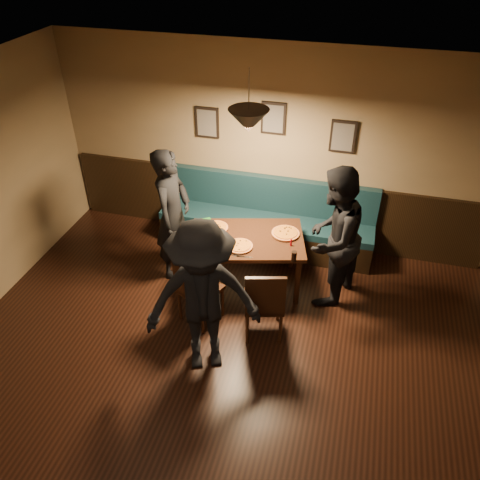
{
  "coord_description": "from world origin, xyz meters",
  "views": [
    {
      "loc": [
        1.12,
        -2.38,
        4.17
      ],
      "look_at": [
        -0.05,
        1.98,
        0.95
      ],
      "focal_mm": 36.09,
      "sensor_mm": 36.0,
      "label": 1
    }
  ],
  "objects_px": {
    "diner_right": "(333,238)",
    "soda_glass": "(294,256)",
    "dining_table": "(247,262)",
    "tabasco_bottle": "(291,242)",
    "chair_near_right": "(264,300)",
    "chair_near_left": "(200,287)",
    "diner_front": "(203,300)",
    "booth_bench": "(266,218)",
    "diner_left": "(173,215)"
  },
  "relations": [
    {
      "from": "booth_bench",
      "to": "chair_near_left",
      "type": "relative_size",
      "value": 3.16
    },
    {
      "from": "diner_front",
      "to": "tabasco_bottle",
      "type": "bearing_deg",
      "value": 41.91
    },
    {
      "from": "soda_glass",
      "to": "diner_front",
      "type": "bearing_deg",
      "value": -124.94
    },
    {
      "from": "diner_left",
      "to": "diner_right",
      "type": "xyz_separation_m",
      "value": [
        2.01,
        0.0,
        0.01
      ]
    },
    {
      "from": "diner_right",
      "to": "tabasco_bottle",
      "type": "xyz_separation_m",
      "value": [
        -0.48,
        -0.05,
        -0.11
      ]
    },
    {
      "from": "booth_bench",
      "to": "diner_right",
      "type": "xyz_separation_m",
      "value": [
        0.98,
        -0.84,
        0.4
      ]
    },
    {
      "from": "dining_table",
      "to": "chair_near_left",
      "type": "distance_m",
      "value": 0.84
    },
    {
      "from": "diner_left",
      "to": "diner_right",
      "type": "relative_size",
      "value": 0.99
    },
    {
      "from": "chair_near_left",
      "to": "diner_front",
      "type": "xyz_separation_m",
      "value": [
        0.26,
        -0.63,
        0.43
      ]
    },
    {
      "from": "booth_bench",
      "to": "chair_near_right",
      "type": "bearing_deg",
      "value": -78.16
    },
    {
      "from": "booth_bench",
      "to": "tabasco_bottle",
      "type": "xyz_separation_m",
      "value": [
        0.5,
        -0.89,
        0.29
      ]
    },
    {
      "from": "chair_near_left",
      "to": "tabasco_bottle",
      "type": "relative_size",
      "value": 8.76
    },
    {
      "from": "diner_front",
      "to": "soda_glass",
      "type": "distance_m",
      "value": 1.3
    },
    {
      "from": "diner_right",
      "to": "soda_glass",
      "type": "xyz_separation_m",
      "value": [
        -0.39,
        -0.35,
        -0.1
      ]
    },
    {
      "from": "diner_front",
      "to": "tabasco_bottle",
      "type": "relative_size",
      "value": 16.67
    },
    {
      "from": "chair_near_right",
      "to": "chair_near_left",
      "type": "bearing_deg",
      "value": 162.31
    },
    {
      "from": "chair_near_left",
      "to": "diner_left",
      "type": "relative_size",
      "value": 0.53
    },
    {
      "from": "diner_left",
      "to": "tabasco_bottle",
      "type": "relative_size",
      "value": 16.48
    },
    {
      "from": "diner_right",
      "to": "chair_near_right",
      "type": "bearing_deg",
      "value": -16.97
    },
    {
      "from": "chair_near_left",
      "to": "tabasco_bottle",
      "type": "bearing_deg",
      "value": 61.61
    },
    {
      "from": "booth_bench",
      "to": "dining_table",
      "type": "bearing_deg",
      "value": -92.97
    },
    {
      "from": "chair_near_right",
      "to": "diner_front",
      "type": "bearing_deg",
      "value": -145.19
    },
    {
      "from": "diner_right",
      "to": "dining_table",
      "type": "bearing_deg",
      "value": -67.07
    },
    {
      "from": "dining_table",
      "to": "diner_front",
      "type": "height_order",
      "value": "diner_front"
    },
    {
      "from": "booth_bench",
      "to": "tabasco_bottle",
      "type": "bearing_deg",
      "value": -60.72
    },
    {
      "from": "chair_near_left",
      "to": "diner_right",
      "type": "bearing_deg",
      "value": 52.48
    },
    {
      "from": "booth_bench",
      "to": "chair_near_left",
      "type": "bearing_deg",
      "value": -104.55
    },
    {
      "from": "soda_glass",
      "to": "tabasco_bottle",
      "type": "relative_size",
      "value": 1.23
    },
    {
      "from": "dining_table",
      "to": "diner_left",
      "type": "bearing_deg",
      "value": 163.02
    },
    {
      "from": "chair_near_right",
      "to": "diner_right",
      "type": "bearing_deg",
      "value": 37.24
    },
    {
      "from": "diner_right",
      "to": "tabasco_bottle",
      "type": "bearing_deg",
      "value": -62.68
    },
    {
      "from": "chair_near_right",
      "to": "diner_left",
      "type": "relative_size",
      "value": 0.55
    },
    {
      "from": "diner_front",
      "to": "diner_left",
      "type": "bearing_deg",
      "value": 99.63
    },
    {
      "from": "booth_bench",
      "to": "dining_table",
      "type": "height_order",
      "value": "booth_bench"
    },
    {
      "from": "booth_bench",
      "to": "chair_near_left",
      "type": "distance_m",
      "value": 1.67
    },
    {
      "from": "booth_bench",
      "to": "tabasco_bottle",
      "type": "height_order",
      "value": "booth_bench"
    },
    {
      "from": "soda_glass",
      "to": "chair_near_left",
      "type": "bearing_deg",
      "value": -156.79
    },
    {
      "from": "booth_bench",
      "to": "diner_right",
      "type": "bearing_deg",
      "value": -40.55
    },
    {
      "from": "booth_bench",
      "to": "soda_glass",
      "type": "distance_m",
      "value": 1.36
    },
    {
      "from": "booth_bench",
      "to": "chair_near_right",
      "type": "distance_m",
      "value": 1.69
    },
    {
      "from": "booth_bench",
      "to": "diner_left",
      "type": "distance_m",
      "value": 1.38
    },
    {
      "from": "dining_table",
      "to": "tabasco_bottle",
      "type": "distance_m",
      "value": 0.69
    },
    {
      "from": "diner_left",
      "to": "tabasco_bottle",
      "type": "height_order",
      "value": "diner_left"
    },
    {
      "from": "diner_right",
      "to": "diner_left",
      "type": "bearing_deg",
      "value": -69.04
    },
    {
      "from": "chair_near_right",
      "to": "diner_left",
      "type": "xyz_separation_m",
      "value": [
        -1.37,
        0.81,
        0.4
      ]
    },
    {
      "from": "booth_bench",
      "to": "diner_left",
      "type": "relative_size",
      "value": 1.68
    },
    {
      "from": "dining_table",
      "to": "soda_glass",
      "type": "distance_m",
      "value": 0.83
    },
    {
      "from": "diner_right",
      "to": "diner_front",
      "type": "height_order",
      "value": "diner_front"
    },
    {
      "from": "booth_bench",
      "to": "soda_glass",
      "type": "relative_size",
      "value": 22.48
    },
    {
      "from": "booth_bench",
      "to": "chair_near_left",
      "type": "height_order",
      "value": "booth_bench"
    }
  ]
}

